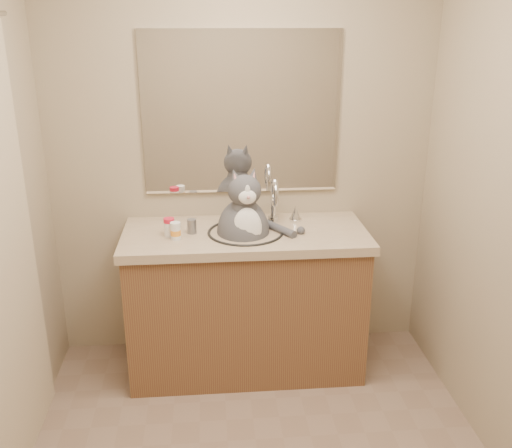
% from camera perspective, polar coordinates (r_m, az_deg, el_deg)
% --- Properties ---
extents(room, '(2.22, 2.52, 2.42)m').
position_cam_1_polar(room, '(2.10, 0.68, -1.05)').
color(room, '#876F5D').
rests_on(room, ground).
extents(vanity, '(1.34, 0.59, 1.12)m').
position_cam_1_polar(vanity, '(3.29, -1.03, -7.37)').
color(vanity, brown).
rests_on(vanity, ground).
extents(mirror, '(1.10, 0.02, 0.90)m').
position_cam_1_polar(mirror, '(3.23, -1.49, 10.99)').
color(mirror, white).
rests_on(mirror, room).
extents(cat, '(0.45, 0.36, 0.58)m').
position_cam_1_polar(cat, '(3.09, -1.21, -0.42)').
color(cat, '#4A4B50').
rests_on(cat, vanity).
extents(pill_bottle_redcap, '(0.07, 0.07, 0.10)m').
position_cam_1_polar(pill_bottle_redcap, '(3.07, -8.67, -0.31)').
color(pill_bottle_redcap, white).
rests_on(pill_bottle_redcap, vanity).
extents(pill_bottle_orange, '(0.06, 0.06, 0.09)m').
position_cam_1_polar(pill_bottle_orange, '(3.02, -8.04, -0.72)').
color(pill_bottle_orange, white).
rests_on(pill_bottle_orange, vanity).
extents(grey_canister, '(0.06, 0.06, 0.08)m').
position_cam_1_polar(grey_canister, '(3.10, -6.43, -0.23)').
color(grey_canister, slate).
rests_on(grey_canister, vanity).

